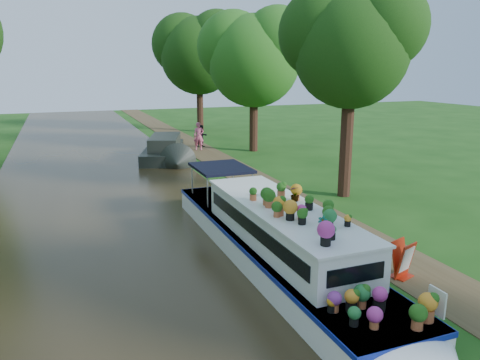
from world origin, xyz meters
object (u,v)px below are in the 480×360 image
(plant_boat, at_px, (282,242))
(second_boat, at_px, (165,150))
(pedestrian_dark, at_px, (202,136))
(pedestrian_pink, at_px, (199,136))
(sandwich_board, at_px, (403,261))

(plant_boat, distance_m, second_boat, 17.39)
(pedestrian_dark, bearing_deg, second_boat, -144.21)
(plant_boat, distance_m, pedestrian_pink, 19.92)
(plant_boat, xyz_separation_m, pedestrian_pink, (3.35, 19.64, 0.13))
(pedestrian_pink, bearing_deg, second_boat, -124.01)
(second_boat, xyz_separation_m, pedestrian_pink, (2.85, 2.25, 0.39))
(plant_boat, distance_m, pedestrian_dark, 21.12)
(second_boat, distance_m, sandwich_board, 19.15)
(sandwich_board, xyz_separation_m, pedestrian_pink, (0.52, 21.26, 0.50))
(pedestrian_dark, bearing_deg, plant_boat, -109.50)
(second_boat, distance_m, pedestrian_pink, 3.65)
(second_boat, xyz_separation_m, pedestrian_dark, (3.41, 3.37, 0.22))
(sandwich_board, bearing_deg, second_boat, 77.14)
(plant_boat, relative_size, second_boat, 1.71)
(plant_boat, relative_size, sandwich_board, 13.50)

